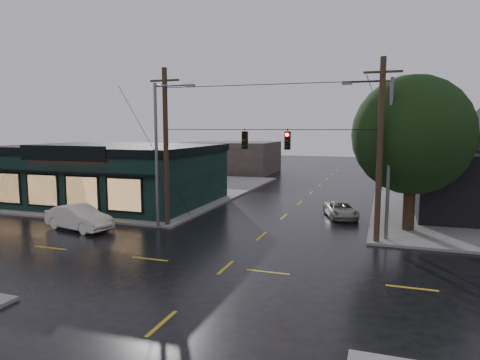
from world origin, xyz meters
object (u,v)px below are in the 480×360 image
(corner_tree, at_px, (412,135))
(utility_pole_nw, at_px, (168,226))
(sedan_cream, at_px, (79,217))
(suv_silver, at_px, (341,210))
(utility_pole_ne, at_px, (376,244))

(corner_tree, bearing_deg, utility_pole_nw, -166.84)
(corner_tree, height_order, sedan_cream, corner_tree)
(corner_tree, height_order, utility_pole_nw, corner_tree)
(sedan_cream, distance_m, suv_silver, 17.77)
(corner_tree, relative_size, sedan_cream, 1.98)
(utility_pole_ne, bearing_deg, corner_tree, 62.60)
(sedan_cream, xyz_separation_m, suv_silver, (15.32, 9.00, -0.21))
(utility_pole_ne, distance_m, sedan_cream, 18.08)
(utility_pole_nw, relative_size, suv_silver, 2.48)
(corner_tree, distance_m, utility_pole_ne, 7.12)
(utility_pole_ne, xyz_separation_m, sedan_cream, (-17.88, -2.57, 0.78))
(corner_tree, relative_size, suv_silver, 2.30)
(sedan_cream, height_order, suv_silver, sedan_cream)
(utility_pole_ne, xyz_separation_m, suv_silver, (-2.55, 6.43, 0.57))
(utility_pole_ne, bearing_deg, suv_silver, 111.66)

